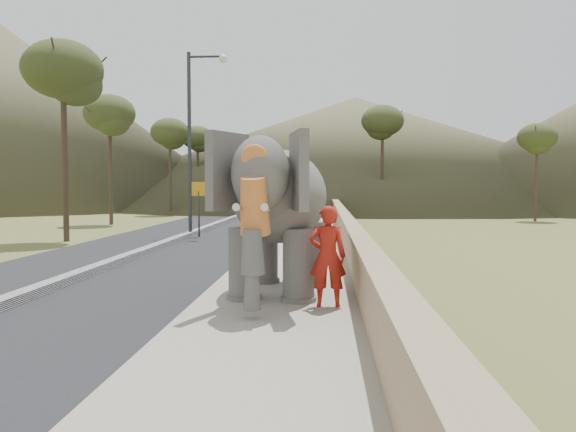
# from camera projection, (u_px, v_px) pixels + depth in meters

# --- Properties ---
(ground) EXTENTS (160.00, 160.00, 0.00)m
(ground) POSITION_uv_depth(u_px,v_px,m) (253.00, 366.00, 7.09)
(ground) COLOR olive
(ground) RESTS_ON ground
(road) EXTENTS (7.00, 120.00, 0.03)m
(road) POSITION_uv_depth(u_px,v_px,m) (134.00, 258.00, 17.38)
(road) COLOR black
(road) RESTS_ON ground
(median) EXTENTS (0.35, 120.00, 0.22)m
(median) POSITION_uv_depth(u_px,v_px,m) (134.00, 255.00, 17.37)
(median) COLOR black
(median) RESTS_ON ground
(walkway) EXTENTS (3.00, 120.00, 0.15)m
(walkway) POSITION_uv_depth(u_px,v_px,m) (295.00, 257.00, 17.05)
(walkway) COLOR #9E9687
(walkway) RESTS_ON ground
(parapet) EXTENTS (0.30, 120.00, 1.10)m
(parapet) POSITION_uv_depth(u_px,v_px,m) (350.00, 242.00, 16.91)
(parapet) COLOR tan
(parapet) RESTS_ON ground
(lamppost) EXTENTS (1.76, 0.36, 8.00)m
(lamppost) POSITION_uv_depth(u_px,v_px,m) (196.00, 125.00, 24.36)
(lamppost) COLOR #2F2F34
(lamppost) RESTS_ON ground
(signboard) EXTENTS (0.60, 0.08, 2.40)m
(signboard) POSITION_uv_depth(u_px,v_px,m) (199.00, 200.00, 24.03)
(signboard) COLOR #2D2D33
(signboard) RESTS_ON ground
(distant_car) EXTENTS (4.50, 2.61, 1.44)m
(distant_car) POSITION_uv_depth(u_px,v_px,m) (538.00, 205.00, 42.54)
(distant_car) COLOR silver
(distant_car) RESTS_ON ground
(hill_far) EXTENTS (80.00, 80.00, 14.00)m
(hill_far) POSITION_uv_depth(u_px,v_px,m) (355.00, 150.00, 76.10)
(hill_far) COLOR brown
(hill_far) RESTS_ON ground
(elephant_and_man) EXTENTS (2.52, 4.32, 2.99)m
(elephant_and_man) POSITION_uv_depth(u_px,v_px,m) (281.00, 218.00, 11.22)
(elephant_and_man) COLOR #67635D
(elephant_and_man) RESTS_ON ground
(motorcyclist) EXTENTS (1.75, 1.89, 1.79)m
(motorcyclist) POSITION_uv_depth(u_px,v_px,m) (258.00, 208.00, 37.54)
(motorcyclist) COLOR maroon
(motorcyclist) RESTS_ON ground
(trees) EXTENTS (48.66, 43.29, 8.71)m
(trees) POSITION_uv_depth(u_px,v_px,m) (328.00, 159.00, 34.97)
(trees) COLOR #473828
(trees) RESTS_ON ground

